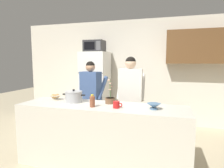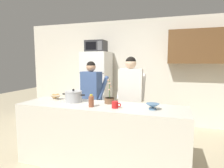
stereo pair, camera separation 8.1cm
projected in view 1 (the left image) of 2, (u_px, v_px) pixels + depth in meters
ground_plane at (102, 164)px, 2.87m from camera, size 14.00×14.00×0.00m
back_wall_unit at (141, 68)px, 4.79m from camera, size 6.00×0.48×2.60m
kitchen_island at (101, 135)px, 2.82m from camera, size 2.48×0.68×0.92m
refrigerator at (95, 88)px, 4.76m from camera, size 0.64×0.68×1.79m
microwave at (95, 46)px, 4.62m from camera, size 0.48×0.37×0.28m
person_near_pot at (91, 92)px, 3.73m from camera, size 0.54×0.49×1.56m
person_by_sink at (130, 91)px, 3.39m from camera, size 0.52×0.43×1.64m
cooking_pot at (74, 97)px, 2.96m from camera, size 0.38×0.27×0.21m
coffee_mug at (116, 105)px, 2.58m from camera, size 0.13×0.09×0.10m
bread_bowl at (55, 97)px, 3.14m from camera, size 0.19×0.19×0.10m
empty_bowl at (154, 106)px, 2.52m from camera, size 0.18×0.18×0.08m
bottle_near_edge at (92, 101)px, 2.64m from camera, size 0.07×0.07×0.18m
potted_orchid at (110, 100)px, 2.87m from camera, size 0.15×0.15×0.37m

